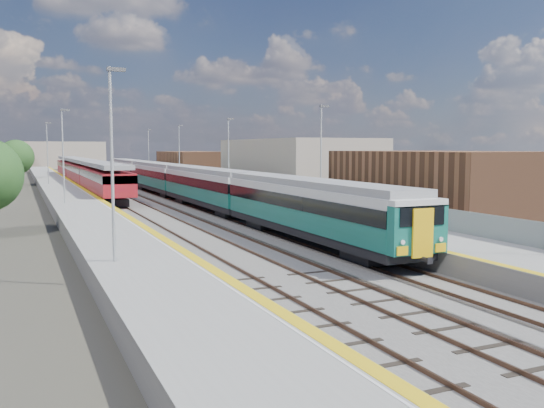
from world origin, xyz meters
TOP-DOWN VIEW (x-y plane):
  - ground at (0.00, 50.00)m, footprint 320.00×320.00m
  - ballast_bed at (-2.25, 52.50)m, footprint 10.50×155.00m
  - tracks at (-1.65, 54.18)m, footprint 8.96×160.00m
  - platform_right at (5.28, 52.49)m, footprint 4.70×155.00m
  - platform_left at (-9.05, 52.49)m, footprint 4.30×155.00m
  - green_train at (1.50, 42.80)m, footprint 2.78×77.52m
  - red_train at (-5.50, 66.08)m, footprint 2.99×60.59m
  - tree_c at (-13.72, 73.85)m, footprint 4.85×4.85m
  - tree_d at (21.37, 63.09)m, footprint 4.92×4.92m

SIDE VIEW (x-z plane):
  - ground at x=0.00m, z-range 0.00..0.00m
  - ballast_bed at x=-2.25m, z-range 0.00..0.06m
  - tracks at x=-1.65m, z-range 0.02..0.19m
  - platform_left at x=-9.05m, z-range -3.74..4.78m
  - platform_right at x=5.28m, z-range -3.72..4.80m
  - green_train at x=1.50m, z-range 0.63..3.69m
  - red_train at x=-5.50m, z-range 0.34..4.12m
  - tree_c at x=-13.72m, z-range 0.85..7.42m
  - tree_d at x=21.37m, z-range 0.86..7.52m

